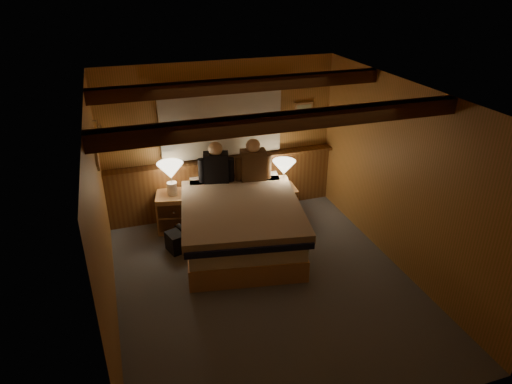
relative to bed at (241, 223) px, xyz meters
name	(u,v)px	position (x,y,z in m)	size (l,w,h in m)	color
floor	(266,284)	(0.03, -0.96, -0.36)	(4.20, 4.20, 0.00)	#525862
ceiling	(268,96)	(0.03, -0.96, 2.04)	(4.20, 4.20, 0.00)	#C28749
wall_back	(221,140)	(0.03, 1.14, 0.84)	(3.60, 3.60, 0.00)	#B37340
wall_left	(102,225)	(-1.77, -0.96, 0.84)	(4.20, 4.20, 0.00)	#B37340
wall_right	(402,179)	(1.83, -0.96, 0.84)	(4.20, 4.20, 0.00)	#B37340
wall_front	(360,322)	(0.03, -3.06, 0.84)	(3.60, 3.60, 0.00)	#B37340
wainscot	(224,184)	(0.03, 1.07, 0.12)	(3.60, 0.23, 0.94)	brown
curtain_window	(221,121)	(0.03, 1.07, 1.16)	(2.18, 0.09, 1.11)	#442811
ceiling_beams	(263,101)	(0.03, -0.81, 1.95)	(3.60, 1.65, 0.16)	#442811
coat_rail	(100,133)	(-1.68, 0.61, 1.30)	(0.05, 0.55, 0.24)	silver
framed_print	(304,110)	(1.38, 1.11, 1.19)	(0.30, 0.04, 0.25)	tan
bed	(241,223)	(0.00, 0.00, 0.00)	(1.89, 2.28, 0.70)	tan
nightstand_left	(175,211)	(-0.80, 0.78, -0.08)	(0.61, 0.57, 0.58)	tan
nightstand_right	(280,202)	(0.83, 0.60, -0.11)	(0.50, 0.45, 0.51)	tan
lamp_left	(171,173)	(-0.82, 0.77, 0.56)	(0.38, 0.38, 0.49)	white
lamp_right	(284,169)	(0.86, 0.57, 0.47)	(0.35, 0.35, 0.46)	white
person_left	(216,166)	(-0.15, 0.76, 0.59)	(0.52, 0.29, 0.65)	black
person_right	(253,163)	(0.40, 0.67, 0.60)	(0.55, 0.27, 0.67)	#4D351E
duffel_bag	(184,239)	(-0.78, 0.19, -0.22)	(0.52, 0.40, 0.33)	black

